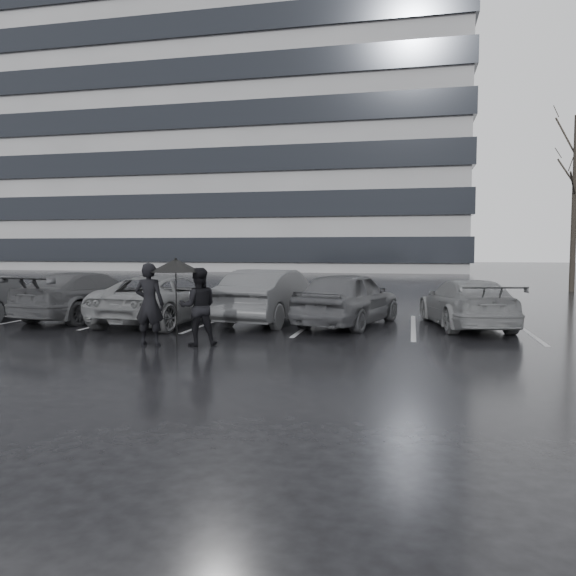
# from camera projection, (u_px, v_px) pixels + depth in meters

# --- Properties ---
(ground) EXTENTS (160.00, 160.00, 0.00)m
(ground) POSITION_uv_depth(u_px,v_px,m) (267.00, 337.00, 13.30)
(ground) COLOR black
(ground) RESTS_ON ground
(office_building) EXTENTS (61.00, 26.00, 29.00)m
(office_building) POSITION_uv_depth(u_px,v_px,m) (186.00, 141.00, 63.80)
(office_building) COLOR gray
(office_building) RESTS_ON ground
(car_main) EXTENTS (2.86, 4.69, 1.49)m
(car_main) POSITION_uv_depth(u_px,v_px,m) (348.00, 298.00, 15.26)
(car_main) COLOR black
(car_main) RESTS_ON ground
(car_west_a) EXTENTS (2.21, 4.74, 1.50)m
(car_west_a) POSITION_uv_depth(u_px,v_px,m) (272.00, 296.00, 15.93)
(car_west_a) COLOR #29292B
(car_west_a) RESTS_ON ground
(car_west_b) EXTENTS (2.66, 5.05, 1.35)m
(car_west_b) POSITION_uv_depth(u_px,v_px,m) (165.00, 299.00, 15.77)
(car_west_b) COLOR #4C4C4F
(car_west_b) RESTS_ON ground
(car_west_c) EXTENTS (2.74, 5.10, 1.41)m
(car_west_c) POSITION_uv_depth(u_px,v_px,m) (88.00, 295.00, 16.68)
(car_west_c) COLOR black
(car_west_c) RESTS_ON ground
(car_east) EXTENTS (2.62, 4.67, 1.28)m
(car_east) POSITION_uv_depth(u_px,v_px,m) (466.00, 303.00, 14.93)
(car_east) COLOR #4C4C4F
(car_east) RESTS_ON ground
(pedestrian_left) EXTENTS (0.67, 0.45, 1.79)m
(pedestrian_left) POSITION_uv_depth(u_px,v_px,m) (149.00, 304.00, 12.10)
(pedestrian_left) COLOR black
(pedestrian_left) RESTS_ON ground
(pedestrian_right) EXTENTS (1.00, 0.90, 1.68)m
(pedestrian_right) POSITION_uv_depth(u_px,v_px,m) (198.00, 307.00, 12.09)
(pedestrian_right) COLOR black
(pedestrian_right) RESTS_ON ground
(umbrella) EXTENTS (1.12, 1.12, 1.90)m
(umbrella) POSITION_uv_depth(u_px,v_px,m) (176.00, 265.00, 12.11)
(umbrella) COLOR black
(umbrella) RESTS_ON ground
(stall_stripes) EXTENTS (19.72, 5.00, 0.00)m
(stall_stripes) POSITION_uv_depth(u_px,v_px,m) (262.00, 322.00, 15.91)
(stall_stripes) COLOR #9A9A9C
(stall_stripes) RESTS_ON ground
(tree_north) EXTENTS (0.26, 0.26, 8.50)m
(tree_north) POSITION_uv_depth(u_px,v_px,m) (574.00, 204.00, 27.19)
(tree_north) COLOR black
(tree_north) RESTS_ON ground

